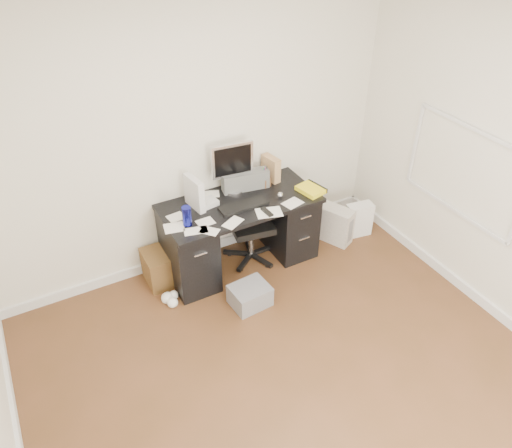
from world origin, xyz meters
The scene contains 18 objects.
ground centered at (0.00, 0.00, 0.00)m, with size 4.00×4.00×0.00m, color #4C3118.
room_shell centered at (0.03, 0.03, 1.66)m, with size 4.02×4.02×2.71m.
desk centered at (0.30, 1.65, 0.40)m, with size 1.50×0.70×0.75m.
loose_papers centered at (0.10, 1.60, 0.75)m, with size 1.10×0.60×0.00m, color white, non-canonical shape.
lcd_monitor centered at (0.33, 1.86, 1.01)m, with size 0.41×0.23×0.52m, color silver, non-canonical shape.
keyboard centered at (0.29, 1.56, 0.76)m, with size 0.46×0.16×0.03m, color black.
computer_mouse centered at (0.67, 1.54, 0.78)m, with size 0.06×0.06×0.06m, color silver.
travel_mug centered at (-0.27, 1.54, 0.84)m, with size 0.08×0.08×0.18m, color navy.
white_binder centered at (-0.10, 1.77, 0.91)m, with size 0.12×0.27×0.31m, color silver.
magazine_file centered at (0.76, 1.87, 0.88)m, with size 0.11×0.22×0.25m, color #AC8353.
pen_cup centered at (0.66, 1.78, 0.86)m, with size 0.09×0.09×0.21m, color brown, non-canonical shape.
yellow_book centered at (0.99, 1.48, 0.77)m, with size 0.20×0.25×0.04m, color yellow.
paper_remote centered at (0.45, 1.36, 0.76)m, with size 0.24×0.19×0.02m, color white, non-canonical shape.
office_chair centered at (0.43, 1.69, 0.47)m, with size 0.53×0.53×0.94m, color #4B4D4B, non-canonical shape.
pc_tower centered at (1.36, 1.53, 0.20)m, with size 0.18×0.40×0.40m, color #A7A096.
shopping_bag centered at (1.66, 1.48, 0.19)m, with size 0.28×0.20×0.38m, color silver.
wicker_basket centered at (-0.48, 1.78, 0.17)m, with size 0.34×0.34×0.34m, color #4C3416.
desk_printer centered at (0.10, 1.09, 0.10)m, with size 0.35×0.28×0.20m, color slate.
Camera 1 is at (-1.44, -1.88, 3.35)m, focal length 35.00 mm.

